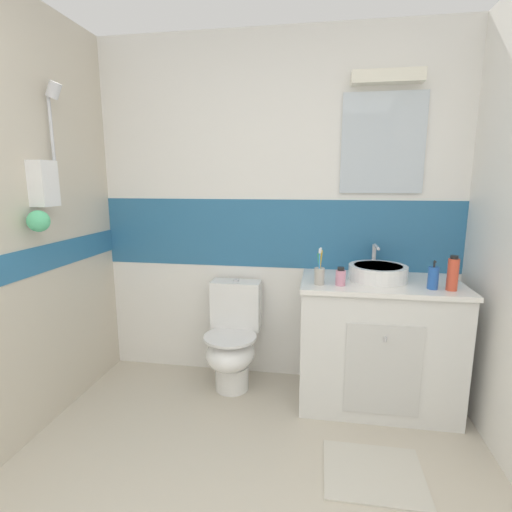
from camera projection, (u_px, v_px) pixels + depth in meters
name	position (u px, v px, depth m)	size (l,w,h in m)	color
ground_plane	(245.00, 495.00, 1.89)	(3.20, 3.48, 0.04)	beige
wall_back_tiled	(277.00, 212.00, 2.85)	(3.20, 0.20, 2.50)	white
vanity_cabinet	(377.00, 342.00, 2.58)	(1.01, 0.59, 0.85)	silver
sink_basin	(378.00, 272.00, 2.51)	(0.37, 0.42, 0.21)	white
toilet	(233.00, 340.00, 2.78)	(0.37, 0.50, 0.78)	white
toothbrush_cup	(319.00, 274.00, 2.40)	(0.06, 0.06, 0.23)	#B2ADA3
soap_dispenser	(433.00, 278.00, 2.29)	(0.06, 0.06, 0.17)	#2659B2
shampoo_bottle_tall	(453.00, 274.00, 2.26)	(0.06, 0.06, 0.21)	#D84C33
lotion_bottle_short	(341.00, 277.00, 2.38)	(0.06, 0.06, 0.11)	pink
bath_mat	(373.00, 473.00, 1.99)	(0.50, 0.43, 0.01)	beige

